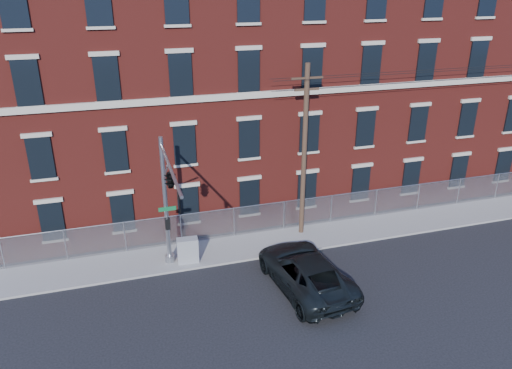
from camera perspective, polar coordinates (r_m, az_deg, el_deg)
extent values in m
plane|color=black|center=(24.93, 5.69, -12.18)|extent=(140.00, 140.00, 0.00)
cube|color=gray|center=(34.24, 21.38, -3.35)|extent=(65.00, 3.00, 0.12)
cube|color=maroon|center=(38.96, 15.05, 12.85)|extent=(55.00, 14.00, 16.00)
cube|color=#AAA08D|center=(33.18, 21.44, 10.96)|extent=(55.00, 0.18, 0.35)
cube|color=black|center=(28.61, -22.49, -3.97)|extent=(1.20, 0.10, 2.20)
cube|color=black|center=(27.28, -23.62, 2.81)|extent=(1.20, 0.10, 2.20)
cube|color=black|center=(26.35, -24.93, 10.58)|extent=(1.20, 0.10, 2.20)
cube|color=black|center=(25.96, -26.30, 18.32)|extent=(1.20, 0.10, 2.20)
cube|color=black|center=(28.37, -15.16, -3.17)|extent=(1.20, 0.10, 2.20)
cube|color=black|center=(27.04, -15.94, 3.71)|extent=(1.20, 0.10, 2.20)
cube|color=black|center=(26.10, -16.84, 11.61)|extent=(1.20, 0.10, 2.20)
cube|color=black|center=(25.70, -17.80, 19.48)|extent=(1.20, 0.10, 2.20)
cube|color=black|center=(28.61, -7.84, -2.32)|extent=(1.20, 0.10, 2.20)
cube|color=black|center=(27.29, -8.24, 4.54)|extent=(1.20, 0.10, 2.20)
cube|color=black|center=(26.36, -8.71, 12.41)|extent=(1.20, 0.10, 2.20)
cube|color=black|center=(25.96, -9.21, 20.24)|extent=(1.20, 0.10, 2.20)
cube|color=black|center=(29.30, -0.76, -1.46)|extent=(1.20, 0.10, 2.20)
cube|color=black|center=(28.02, -0.79, 5.27)|extent=(1.20, 0.10, 2.20)
cube|color=black|center=(27.11, -0.84, 12.95)|extent=(1.20, 0.10, 2.20)
cube|color=black|center=(26.73, -0.89, 20.57)|extent=(1.20, 0.10, 2.20)
cube|color=black|center=(30.43, 5.89, -0.63)|extent=(1.20, 0.10, 2.20)
cube|color=black|center=(29.19, 6.18, 5.87)|extent=(1.20, 0.10, 2.20)
cube|color=black|center=(28.32, 6.51, 13.24)|extent=(1.20, 0.10, 2.20)
cube|color=black|center=(31.94, 11.99, 0.14)|extent=(1.20, 0.10, 2.20)
cube|color=black|center=(30.76, 12.53, 6.34)|extent=(1.20, 0.10, 2.20)
cube|color=black|center=(29.94, 13.16, 13.32)|extent=(1.20, 0.10, 2.20)
cube|color=black|center=(33.78, 17.48, 0.83)|extent=(1.20, 0.10, 2.20)
cube|color=black|center=(32.67, 18.22, 6.69)|extent=(1.20, 0.10, 2.20)
cube|color=black|center=(31.90, 19.07, 13.24)|extent=(1.20, 0.10, 2.20)
cube|color=black|center=(35.90, 22.36, 1.44)|extent=(1.20, 0.10, 2.20)
cube|color=black|center=(34.86, 23.24, 6.95)|extent=(1.20, 0.10, 2.20)
cube|color=black|center=(34.14, 24.24, 13.07)|extent=(1.20, 0.10, 2.20)
cube|color=black|center=(38.26, 26.67, 1.96)|extent=(1.20, 0.10, 2.20)
cube|color=#A5A8AD|center=(34.77, 20.34, -1.04)|extent=(59.00, 0.02, 1.80)
cylinder|color=#9EA0A5|center=(34.44, 20.54, 0.33)|extent=(59.00, 0.04, 0.04)
cylinder|color=#9EA0A5|center=(29.00, -27.27, -7.11)|extent=(0.06, 0.06, 1.85)
cylinder|color=#9EA0A5|center=(28.50, -21.15, -6.53)|extent=(0.06, 0.06, 1.85)
cylinder|color=#9EA0A5|center=(28.33, -14.89, -5.87)|extent=(0.06, 0.06, 1.85)
cylinder|color=#9EA0A5|center=(28.49, -8.65, -5.13)|extent=(0.06, 0.06, 1.85)
cylinder|color=#9EA0A5|center=(29.00, -2.57, -4.35)|extent=(0.06, 0.06, 1.85)
cylinder|color=#9EA0A5|center=(29.81, 3.23, -3.56)|extent=(0.06, 0.06, 1.85)
cylinder|color=#9EA0A5|center=(30.92, 8.66, -2.78)|extent=(0.06, 0.06, 1.85)
cylinder|color=#9EA0A5|center=(32.30, 13.67, -2.05)|extent=(0.06, 0.06, 1.85)
cylinder|color=#9EA0A5|center=(33.90, 18.22, -1.36)|extent=(0.06, 0.06, 1.85)
cylinder|color=#9EA0A5|center=(35.70, 22.35, -0.73)|extent=(0.06, 0.06, 1.85)
cylinder|color=#9EA0A5|center=(37.67, 26.05, -0.17)|extent=(0.06, 0.06, 1.85)
cylinder|color=#9EA0A5|center=(25.65, -10.40, -2.06)|extent=(0.22, 0.22, 7.00)
cylinder|color=#9EA0A5|center=(27.19, -9.91, -8.38)|extent=(0.50, 0.50, 0.40)
cylinder|color=#9EA0A5|center=(21.47, -9.90, 1.94)|extent=(0.14, 6.50, 0.14)
cylinder|color=#9EA0A5|center=(23.74, -10.40, 1.37)|extent=(0.08, 2.18, 1.56)
cube|color=#0C592D|center=(25.65, -10.20, -2.79)|extent=(0.90, 0.03, 0.22)
cube|color=black|center=(25.91, -10.16, -4.49)|extent=(0.25, 0.25, 0.60)
imported|color=black|center=(19.35, -8.79, -2.16)|extent=(0.16, 0.20, 1.00)
imported|color=black|center=(21.90, -9.89, 0.81)|extent=(0.53, 2.48, 1.00)
cylinder|color=#3F2C1F|center=(27.92, 5.59, 3.62)|extent=(0.28, 0.28, 10.00)
cube|color=#3F2C1F|center=(26.84, 5.93, 12.12)|extent=(1.80, 0.12, 0.12)
cube|color=#3F2C1F|center=(26.96, 5.88, 10.87)|extent=(1.40, 0.12, 0.12)
imported|color=black|center=(24.77, 5.71, -9.92)|extent=(3.61, 6.75, 1.80)
cube|color=gray|center=(26.77, -7.89, -7.54)|extent=(1.15, 0.63, 1.39)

